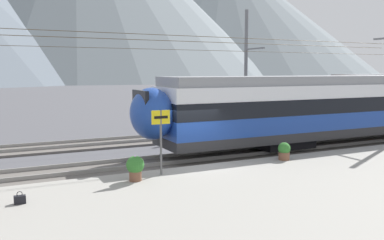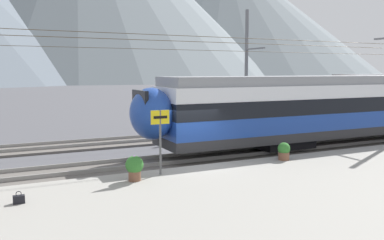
% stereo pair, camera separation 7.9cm
% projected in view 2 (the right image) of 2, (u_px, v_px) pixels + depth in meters
% --- Properties ---
extents(ground_plane, '(400.00, 400.00, 0.00)m').
position_uv_depth(ground_plane, '(193.00, 170.00, 17.14)').
color(ground_plane, '#4C4C51').
extents(platform_slab, '(120.00, 8.93, 0.33)m').
position_uv_depth(platform_slab, '(264.00, 200.00, 12.58)').
color(platform_slab, gray).
rests_on(platform_slab, ground).
extents(track_near, '(120.00, 3.00, 0.28)m').
position_uv_depth(track_near, '(178.00, 161.00, 18.49)').
color(track_near, '#5B5651').
rests_on(track_near, ground).
extents(track_far, '(120.00, 3.00, 0.28)m').
position_uv_depth(track_far, '(137.00, 141.00, 23.80)').
color(track_far, '#5B5651').
rests_on(track_far, ground).
extents(catenary_mast_far_side, '(43.99, 2.30, 8.33)m').
position_uv_depth(catenary_mast_far_side, '(247.00, 68.00, 28.71)').
color(catenary_mast_far_side, slate).
rests_on(catenary_mast_far_side, ground).
extents(platform_sign, '(0.70, 0.08, 2.36)m').
position_uv_depth(platform_sign, '(160.00, 128.00, 14.84)').
color(platform_sign, '#59595B').
rests_on(platform_sign, platform_slab).
extents(handbag_beside_passenger, '(0.32, 0.18, 0.36)m').
position_uv_depth(handbag_beside_passenger, '(19.00, 199.00, 11.74)').
color(handbag_beside_passenger, black).
rests_on(handbag_beside_passenger, platform_slab).
extents(potted_plant_platform_edge, '(0.53, 0.53, 0.76)m').
position_uv_depth(potted_plant_platform_edge, '(284.00, 150.00, 17.45)').
color(potted_plant_platform_edge, brown).
rests_on(potted_plant_platform_edge, platform_slab).
extents(potted_plant_by_shelter, '(0.63, 0.63, 0.87)m').
position_uv_depth(potted_plant_by_shelter, '(134.00, 166.00, 14.13)').
color(potted_plant_by_shelter, brown).
rests_on(potted_plant_by_shelter, platform_slab).
extents(mountain_right_ridge, '(191.11, 191.11, 77.38)m').
position_uv_depth(mountain_right_ridge, '(225.00, 16.00, 259.27)').
color(mountain_right_ridge, slate).
rests_on(mountain_right_ridge, ground).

